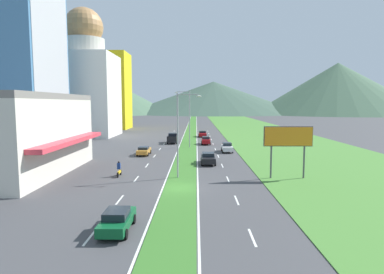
{
  "coord_description": "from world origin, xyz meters",
  "views": [
    {
      "loc": [
        1.57,
        -31.98,
        8.38
      ],
      "look_at": [
        0.85,
        25.42,
        2.53
      ],
      "focal_mm": 30.88,
      "sensor_mm": 36.0,
      "label": 1
    }
  ],
  "objects_px": {
    "car_5": "(203,134)",
    "pickup_truck_0": "(173,138)",
    "car_1": "(227,147)",
    "car_2": "(208,158)",
    "street_lamp_near": "(180,130)",
    "car_0": "(206,140)",
    "street_lamp_mid": "(188,116)",
    "car_3": "(144,151)",
    "car_4": "(117,220)",
    "motorcycle_rider": "(119,170)",
    "billboard_roadside": "(288,139)"
  },
  "relations": [
    {
      "from": "car_5",
      "to": "pickup_truck_0",
      "type": "xyz_separation_m",
      "value": [
        -6.59,
        -12.86,
        0.22
      ]
    },
    {
      "from": "car_1",
      "to": "car_2",
      "type": "height_order",
      "value": "car_1"
    },
    {
      "from": "car_1",
      "to": "pickup_truck_0",
      "type": "relative_size",
      "value": 0.79
    },
    {
      "from": "street_lamp_near",
      "to": "car_0",
      "type": "distance_m",
      "value": 31.37
    },
    {
      "from": "car_1",
      "to": "street_lamp_mid",
      "type": "bearing_deg",
      "value": -129.48
    },
    {
      "from": "street_lamp_mid",
      "to": "car_2",
      "type": "distance_m",
      "value": 18.1
    },
    {
      "from": "car_3",
      "to": "car_5",
      "type": "bearing_deg",
      "value": -19.11
    },
    {
      "from": "street_lamp_mid",
      "to": "pickup_truck_0",
      "type": "xyz_separation_m",
      "value": [
        -3.46,
        7.35,
        -5.09
      ]
    },
    {
      "from": "car_5",
      "to": "car_4",
      "type": "bearing_deg",
      "value": -6.29
    },
    {
      "from": "car_5",
      "to": "motorcycle_rider",
      "type": "height_order",
      "value": "motorcycle_rider"
    },
    {
      "from": "street_lamp_near",
      "to": "car_1",
      "type": "height_order",
      "value": "street_lamp_near"
    },
    {
      "from": "pickup_truck_0",
      "to": "billboard_roadside",
      "type": "bearing_deg",
      "value": -155.47
    },
    {
      "from": "car_3",
      "to": "pickup_truck_0",
      "type": "relative_size",
      "value": 0.88
    },
    {
      "from": "car_2",
      "to": "motorcycle_rider",
      "type": "height_order",
      "value": "motorcycle_rider"
    },
    {
      "from": "street_lamp_mid",
      "to": "pickup_truck_0",
      "type": "distance_m",
      "value": 9.59
    },
    {
      "from": "street_lamp_near",
      "to": "car_5",
      "type": "relative_size",
      "value": 2.1
    },
    {
      "from": "billboard_roadside",
      "to": "motorcycle_rider",
      "type": "xyz_separation_m",
      "value": [
        -19.09,
        0.9,
        -3.71
      ]
    },
    {
      "from": "street_lamp_near",
      "to": "car_4",
      "type": "relative_size",
      "value": 2.18
    },
    {
      "from": "billboard_roadside",
      "to": "car_1",
      "type": "xyz_separation_m",
      "value": [
        -4.86,
        20.27,
        -3.65
      ]
    },
    {
      "from": "billboard_roadside",
      "to": "motorcycle_rider",
      "type": "relative_size",
      "value": 2.93
    },
    {
      "from": "car_4",
      "to": "car_5",
      "type": "height_order",
      "value": "car_5"
    },
    {
      "from": "street_lamp_near",
      "to": "pickup_truck_0",
      "type": "height_order",
      "value": "street_lamp_near"
    },
    {
      "from": "car_1",
      "to": "car_2",
      "type": "bearing_deg",
      "value": -17.92
    },
    {
      "from": "car_1",
      "to": "car_3",
      "type": "relative_size",
      "value": 0.9
    },
    {
      "from": "car_0",
      "to": "car_5",
      "type": "xyz_separation_m",
      "value": [
        -0.4,
        15.17,
        -0.04
      ]
    },
    {
      "from": "car_5",
      "to": "motorcycle_rider",
      "type": "distance_m",
      "value": 46.44
    },
    {
      "from": "billboard_roadside",
      "to": "car_0",
      "type": "bearing_deg",
      "value": 104.83
    },
    {
      "from": "car_0",
      "to": "car_5",
      "type": "distance_m",
      "value": 15.17
    },
    {
      "from": "car_0",
      "to": "car_4",
      "type": "xyz_separation_m",
      "value": [
        -7.19,
        -46.43,
        -0.06
      ]
    },
    {
      "from": "street_lamp_mid",
      "to": "billboard_roadside",
      "type": "height_order",
      "value": "street_lamp_mid"
    },
    {
      "from": "car_0",
      "to": "street_lamp_mid",
      "type": "bearing_deg",
      "value": -34.93
    },
    {
      "from": "car_1",
      "to": "car_5",
      "type": "relative_size",
      "value": 0.94
    },
    {
      "from": "car_1",
      "to": "car_5",
      "type": "distance_m",
      "value": 26.14
    },
    {
      "from": "car_1",
      "to": "pickup_truck_0",
      "type": "xyz_separation_m",
      "value": [
        -10.33,
        13.01,
        0.18
      ]
    },
    {
      "from": "billboard_roadside",
      "to": "car_3",
      "type": "xyz_separation_m",
      "value": [
        -18.75,
        16.85,
        -3.74
      ]
    },
    {
      "from": "car_0",
      "to": "car_3",
      "type": "relative_size",
      "value": 0.89
    },
    {
      "from": "car_0",
      "to": "car_4",
      "type": "relative_size",
      "value": 0.96
    },
    {
      "from": "car_0",
      "to": "street_lamp_near",
      "type": "bearing_deg",
      "value": -7.01
    },
    {
      "from": "car_1",
      "to": "car_2",
      "type": "relative_size",
      "value": 0.93
    },
    {
      "from": "car_1",
      "to": "car_3",
      "type": "bearing_deg",
      "value": -76.18
    },
    {
      "from": "car_3",
      "to": "car_1",
      "type": "bearing_deg",
      "value": -76.18
    },
    {
      "from": "billboard_roadside",
      "to": "car_0",
      "type": "xyz_separation_m",
      "value": [
        -8.2,
        30.97,
        -3.65
      ]
    },
    {
      "from": "street_lamp_near",
      "to": "street_lamp_mid",
      "type": "relative_size",
      "value": 0.89
    },
    {
      "from": "motorcycle_rider",
      "to": "car_5",
      "type": "bearing_deg",
      "value": -13.06
    },
    {
      "from": "billboard_roadside",
      "to": "car_1",
      "type": "bearing_deg",
      "value": 103.48
    },
    {
      "from": "car_2",
      "to": "car_3",
      "type": "xyz_separation_m",
      "value": [
        -10.22,
        7.94,
        -0.07
      ]
    },
    {
      "from": "car_2",
      "to": "motorcycle_rider",
      "type": "xyz_separation_m",
      "value": [
        -10.56,
        -8.01,
        -0.05
      ]
    },
    {
      "from": "car_4",
      "to": "car_3",
      "type": "bearing_deg",
      "value": 5.93
    },
    {
      "from": "billboard_roadside",
      "to": "car_5",
      "type": "relative_size",
      "value": 1.29
    },
    {
      "from": "car_4",
      "to": "car_5",
      "type": "xyz_separation_m",
      "value": [
        6.79,
        61.59,
        0.02
      ]
    }
  ]
}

